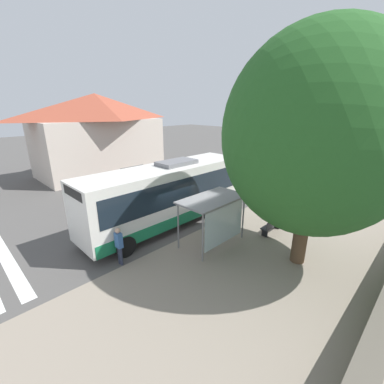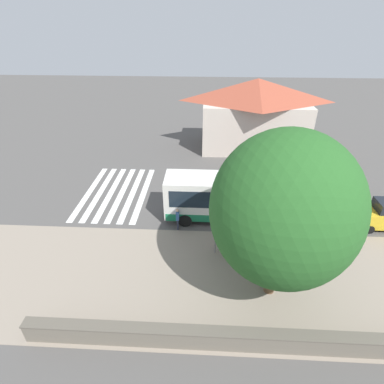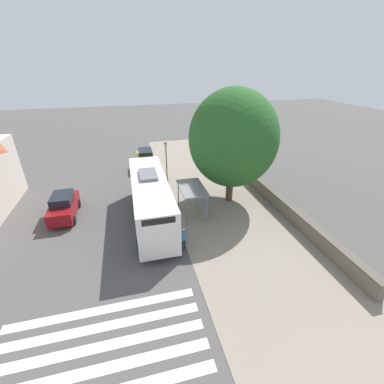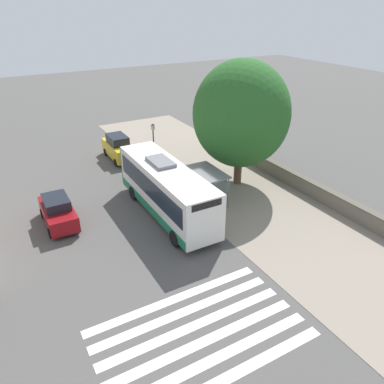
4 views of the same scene
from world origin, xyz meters
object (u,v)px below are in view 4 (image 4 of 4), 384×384
at_px(parked_car_behind_bus, 119,148).
at_px(street_lamp_near, 154,143).
at_px(bus_shelter, 209,176).
at_px(bench, 204,175).
at_px(pedestrian, 220,222).
at_px(bus, 166,189).
at_px(parked_car_far_lane, 58,211).
at_px(shade_tree, 241,114).

bearing_deg(parked_car_behind_bus, street_lamp_near, 114.56).
relative_size(bus_shelter, bench, 2.02).
bearing_deg(bench, pedestrian, 66.15).
distance_m(bus, bench, 5.94).
xyz_separation_m(bench, parked_car_behind_bus, (4.23, -7.76, 0.56)).
bearing_deg(bench, parked_car_far_lane, 4.92).
distance_m(bus_shelter, parked_car_far_lane, 10.18).
bearing_deg(bench, bus_shelter, 65.05).
bearing_deg(shade_tree, parked_car_far_lane, -2.80).
bearing_deg(parked_car_behind_bus, parked_car_far_lane, 50.89).
distance_m(pedestrian, shade_tree, 8.92).
height_order(bus, pedestrian, bus).
bearing_deg(bus, street_lamp_near, -107.96).
bearing_deg(pedestrian, street_lamp_near, -93.78).
xyz_separation_m(bench, parked_car_far_lane, (11.34, 0.98, 0.43)).
relative_size(pedestrian, street_lamp_near, 0.43).
height_order(pedestrian, parked_car_far_lane, parked_car_far_lane).
height_order(street_lamp_near, parked_car_behind_bus, street_lamp_near).
bearing_deg(bench, shade_tree, 142.23).
relative_size(bus, parked_car_far_lane, 2.46).
xyz_separation_m(pedestrian, bench, (-3.20, -7.24, -0.54)).
relative_size(bus, parked_car_behind_bus, 2.25).
distance_m(bench, shade_tree, 5.67).
distance_m(bus, pedestrian, 4.39).
distance_m(pedestrian, parked_car_far_lane, 10.27).
height_order(bus_shelter, bench, bus_shelter).
bearing_deg(parked_car_far_lane, street_lamp_near, -151.21).
relative_size(bus_shelter, parked_car_behind_bus, 0.75).
height_order(street_lamp_near, shade_tree, shade_tree).
xyz_separation_m(bench, shade_tree, (-2.11, 1.63, 5.01)).
bearing_deg(bus, bus_shelter, -177.73).
bearing_deg(pedestrian, parked_car_far_lane, -37.62).
bearing_deg(street_lamp_near, pedestrian, 86.22).
height_order(pedestrian, shade_tree, shade_tree).
relative_size(bus, shade_tree, 1.07).
distance_m(bench, parked_car_far_lane, 11.39).
distance_m(pedestrian, parked_car_behind_bus, 15.04).
bearing_deg(pedestrian, parked_car_behind_bus, -86.07).
bearing_deg(bus_shelter, shade_tree, -157.53).
bearing_deg(pedestrian, bus_shelter, -113.02).
height_order(street_lamp_near, parked_car_far_lane, street_lamp_near).
height_order(bus_shelter, street_lamp_near, street_lamp_near).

